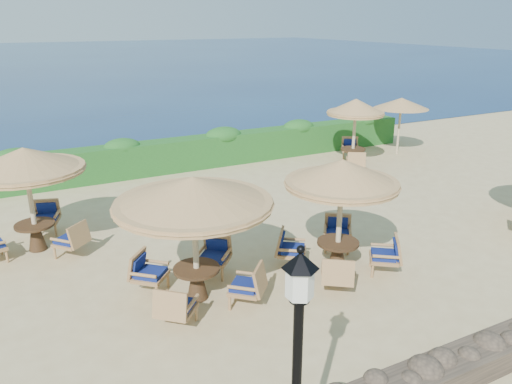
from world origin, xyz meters
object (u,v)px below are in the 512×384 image
cafe_set_0 (194,213)px  cafe_set_4 (355,119)px  cafe_set_1 (341,199)px  cafe_set_3 (27,178)px  extra_parasol (401,103)px

cafe_set_0 → cafe_set_4: 11.14m
cafe_set_1 → cafe_set_3: bearing=144.5°
extra_parasol → cafe_set_0: bearing=-149.2°
cafe_set_4 → cafe_set_1: bearing=-130.0°
extra_parasol → cafe_set_1: cafe_set_1 is taller
cafe_set_0 → cafe_set_4: bearing=35.7°
extra_parasol → cafe_set_3: size_ratio=0.85×
cafe_set_1 → cafe_set_4: size_ratio=0.98×
extra_parasol → cafe_set_3: (-14.70, -3.10, -0.26)m
extra_parasol → cafe_set_4: 2.99m
cafe_set_4 → cafe_set_0: bearing=-144.3°
cafe_set_3 → cafe_set_4: bearing=11.8°
extra_parasol → cafe_set_4: bearing=-167.6°
cafe_set_4 → cafe_set_3: bearing=-168.2°
cafe_set_3 → cafe_set_4: 12.05m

